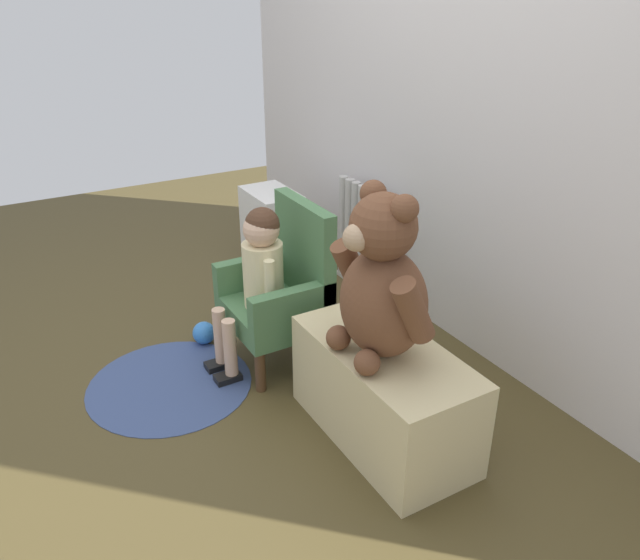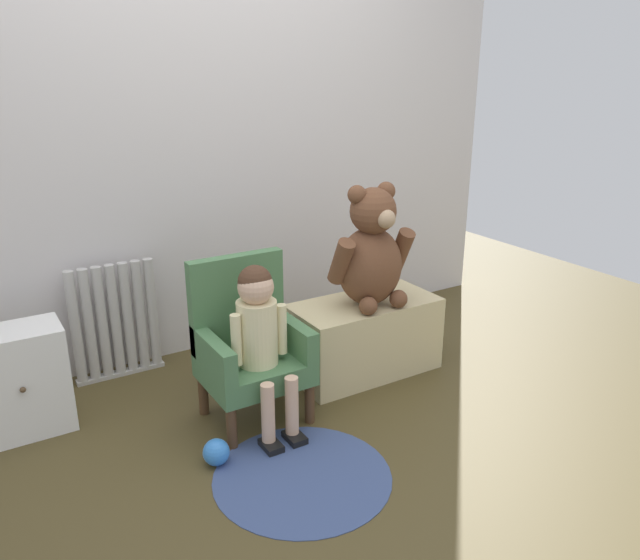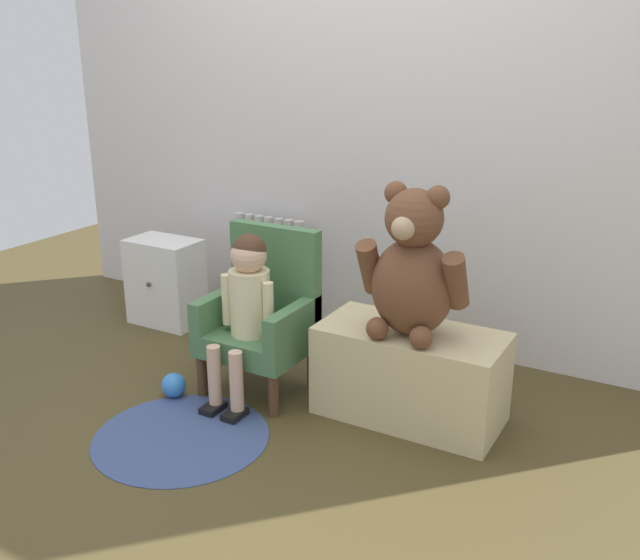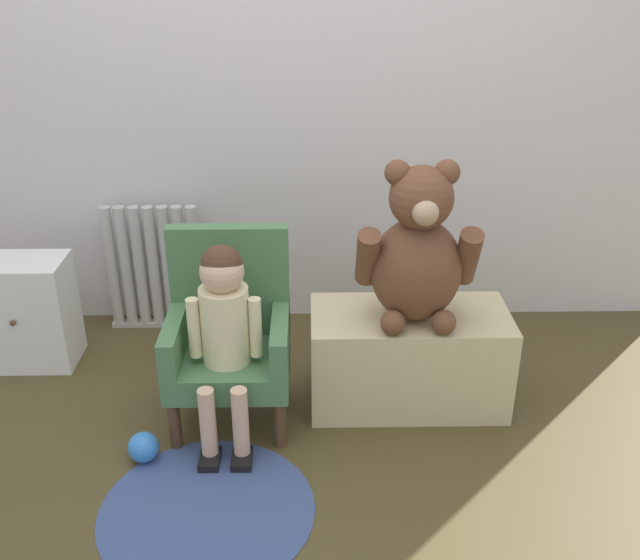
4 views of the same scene
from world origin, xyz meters
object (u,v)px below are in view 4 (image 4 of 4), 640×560
object	(u,v)px
large_teddy_bear	(418,253)
floor_rug	(207,510)
low_bench	(408,358)
toy_ball	(143,447)
child_figure	(224,318)
radiator	(154,269)
small_dresser	(26,312)
child_armchair	(229,335)

from	to	relation	value
large_teddy_bear	floor_rug	distance (m)	1.10
low_bench	floor_rug	distance (m)	0.94
toy_ball	child_figure	bearing A→B (deg)	30.05
radiator	floor_rug	size ratio (longest dim) A/B	0.85
child_figure	floor_rug	bearing A→B (deg)	-95.19
radiator	toy_ball	size ratio (longest dim) A/B	5.50
floor_rug	toy_ball	bearing A→B (deg)	134.83
small_dresser	child_armchair	bearing A→B (deg)	-23.01
small_dresser	floor_rug	bearing A→B (deg)	-46.75
radiator	toy_ball	world-z (taller)	radiator
small_dresser	child_armchair	world-z (taller)	child_armchair
radiator	child_figure	bearing A→B (deg)	-62.62
low_bench	large_teddy_bear	distance (m)	0.45
child_figure	floor_rug	distance (m)	0.62
low_bench	large_teddy_bear	bearing A→B (deg)	-82.23
child_figure	low_bench	bearing A→B (deg)	15.20
floor_rug	child_armchair	bearing A→B (deg)	85.92
floor_rug	large_teddy_bear	bearing A→B (deg)	38.33
radiator	low_bench	world-z (taller)	radiator
child_figure	toy_ball	size ratio (longest dim) A/B	6.78
toy_ball	child_armchair	bearing A→B (deg)	44.35
large_teddy_bear	child_armchair	bearing A→B (deg)	-177.10
radiator	low_bench	distance (m)	1.23
radiator	floor_rug	distance (m)	1.28
child_figure	low_bench	world-z (taller)	child_figure
child_armchair	toy_ball	distance (m)	0.49
child_armchair	floor_rug	bearing A→B (deg)	-94.08
radiator	toy_ball	distance (m)	0.99
radiator	floor_rug	bearing A→B (deg)	-72.85
child_armchair	floor_rug	size ratio (longest dim) A/B	1.04
child_figure	toy_ball	bearing A→B (deg)	-149.95
child_armchair	floor_rug	xyz separation A→B (m)	(-0.04, -0.52, -0.33)
radiator	toy_ball	bearing A→B (deg)	-82.60
small_dresser	low_bench	distance (m)	1.58
radiator	floor_rug	xyz separation A→B (m)	(0.37, -1.20, -0.29)
radiator	child_figure	world-z (taller)	child_figure
small_dresser	child_figure	distance (m)	1.04
child_figure	radiator	bearing A→B (deg)	117.38
radiator	small_dresser	bearing A→B (deg)	-148.13
child_armchair	toy_ball	xyz separation A→B (m)	(-0.28, -0.28, -0.28)
child_armchair	large_teddy_bear	size ratio (longest dim) A/B	1.20
radiator	child_armchair	size ratio (longest dim) A/B	0.82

